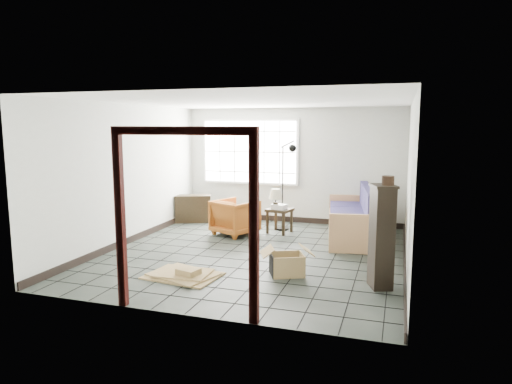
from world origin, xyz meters
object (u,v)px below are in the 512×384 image
(tall_shelf, at_px, (382,236))
(armchair, at_px, (235,215))
(futon_sofa, at_px, (355,220))
(side_table, at_px, (280,213))

(tall_shelf, bearing_deg, armchair, 122.34)
(futon_sofa, xyz_separation_m, armchair, (-2.36, -0.41, 0.03))
(futon_sofa, relative_size, side_table, 4.36)
(side_table, distance_m, tall_shelf, 3.46)
(tall_shelf, bearing_deg, side_table, 108.31)
(futon_sofa, xyz_separation_m, tall_shelf, (0.60, -2.70, 0.36))
(armchair, xyz_separation_m, side_table, (0.83, 0.42, 0.02))
(armchair, height_order, tall_shelf, tall_shelf)
(futon_sofa, bearing_deg, tall_shelf, -85.90)
(armchair, xyz_separation_m, tall_shelf, (2.96, -2.28, 0.33))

